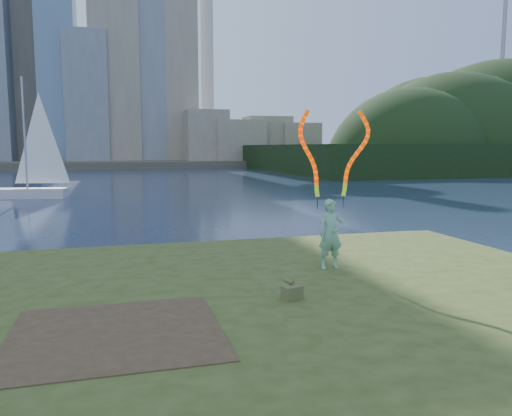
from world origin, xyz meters
name	(u,v)px	position (x,y,z in m)	size (l,w,h in m)	color
ground	(217,308)	(0.00, 0.00, 0.00)	(320.00, 320.00, 0.00)	#1A2742
grassy_knoll	(240,328)	(0.00, -2.30, 0.34)	(20.00, 18.00, 0.80)	#384719
dirt_patch	(116,333)	(-2.20, -3.20, 0.81)	(3.20, 3.00, 0.02)	#47331E
far_shore	(128,162)	(0.00, 95.00, 0.60)	(320.00, 40.00, 1.20)	#4A4536
wooded_hill	(494,168)	(59.57, 59.96, 0.16)	(78.00, 50.00, 63.00)	black
woman_with_ribbons	(331,209)	(2.72, -0.18, 2.21)	(2.06, 0.40, 4.03)	#1F7D50
canvas_bag	(292,292)	(1.01, -2.25, 0.94)	(0.42, 0.47, 0.34)	brown
sailboat	(31,177)	(-8.09, 28.00, 1.49)	(5.77, 2.61, 8.65)	silver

